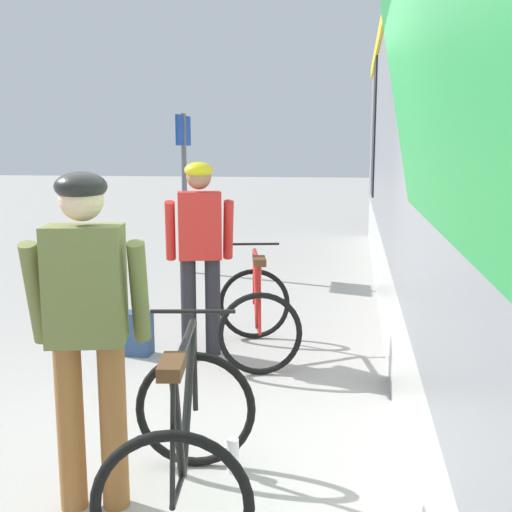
% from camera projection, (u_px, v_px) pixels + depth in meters
% --- Properties ---
extents(ground_plane, '(80.00, 80.00, 0.00)m').
position_uv_depth(ground_plane, '(155.00, 474.00, 3.63)').
color(ground_plane, '#A09E99').
extents(cyclist_near_in_red, '(0.66, 0.42, 1.76)m').
position_uv_depth(cyclist_near_in_red, '(200.00, 242.00, 5.58)').
color(cyclist_near_in_red, '#232328').
rests_on(cyclist_near_in_red, ground).
extents(cyclist_far_in_olive, '(0.65, 0.39, 1.76)m').
position_uv_depth(cyclist_far_in_olive, '(87.00, 313.00, 3.13)').
color(cyclist_far_in_olive, '#935B2D').
rests_on(cyclist_far_in_olive, ground).
extents(bicycle_near_red, '(0.91, 1.19, 0.99)m').
position_uv_depth(bicycle_near_red, '(257.00, 313.00, 5.66)').
color(bicycle_near_red, black).
rests_on(bicycle_near_red, ground).
extents(bicycle_far_black, '(0.87, 1.17, 0.99)m').
position_uv_depth(bicycle_far_black, '(185.00, 443.00, 3.15)').
color(bicycle_far_black, black).
rests_on(bicycle_far_black, ground).
extents(backpack_on_platform, '(0.29, 0.19, 0.40)m').
position_uv_depth(backpack_on_platform, '(136.00, 333.00, 5.72)').
color(backpack_on_platform, navy).
rests_on(backpack_on_platform, ground).
extents(water_bottle_near_the_bikes, '(0.07, 0.07, 0.20)m').
position_uv_depth(water_bottle_near_the_bikes, '(233.00, 456.00, 3.64)').
color(water_bottle_near_the_bikes, silver).
rests_on(water_bottle_near_the_bikes, ground).
extents(platform_sign_post, '(0.08, 0.70, 2.40)m').
position_uv_depth(platform_sign_post, '(184.00, 166.00, 9.36)').
color(platform_sign_post, '#595B60').
rests_on(platform_sign_post, ground).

